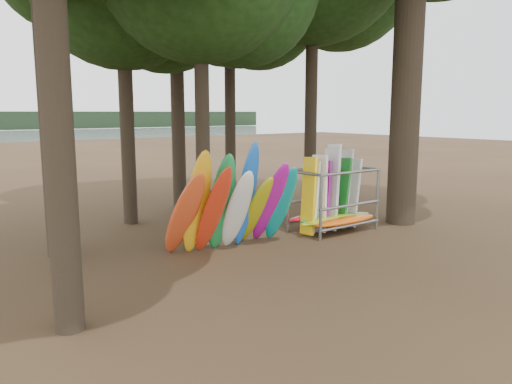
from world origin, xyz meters
TOP-DOWN VIEW (x-y plane):
  - ground at (0.00, 0.00)m, footprint 120.00×120.00m
  - kayak_row at (-1.57, 0.58)m, footprint 3.91×2.13m
  - storage_rack at (2.39, 0.63)m, footprint 3.08×1.62m

SIDE VIEW (x-z plane):
  - ground at x=0.00m, z-range 0.00..0.00m
  - storage_rack at x=2.39m, z-range -0.45..2.37m
  - kayak_row at x=-1.57m, z-range -0.32..2.87m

